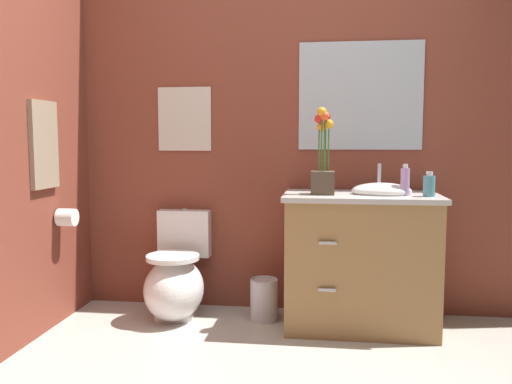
% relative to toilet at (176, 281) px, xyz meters
% --- Properties ---
extents(wall_back, '(4.34, 0.05, 2.50)m').
position_rel_toilet_xyz_m(wall_back, '(0.88, 0.30, 1.01)').
color(wall_back, brown).
rests_on(wall_back, ground_plane).
extents(toilet, '(0.38, 0.59, 0.69)m').
position_rel_toilet_xyz_m(toilet, '(0.00, 0.00, 0.00)').
color(toilet, white).
rests_on(toilet, ground_plane).
extents(vanity_cabinet, '(0.94, 0.56, 1.02)m').
position_rel_toilet_xyz_m(vanity_cabinet, '(1.19, -0.03, 0.19)').
color(vanity_cabinet, '#9E7242').
rests_on(vanity_cabinet, ground_plane).
extents(flower_vase, '(0.14, 0.14, 0.52)m').
position_rel_toilet_xyz_m(flower_vase, '(0.95, -0.08, 0.77)').
color(flower_vase, '#4C3D2D').
rests_on(flower_vase, vanity_cabinet).
extents(soap_bottle, '(0.05, 0.05, 0.19)m').
position_rel_toilet_xyz_m(soap_bottle, '(1.43, -0.09, 0.68)').
color(soap_bottle, '#B28CBF').
rests_on(soap_bottle, vanity_cabinet).
extents(lotion_bottle, '(0.07, 0.07, 0.14)m').
position_rel_toilet_xyz_m(lotion_bottle, '(1.56, -0.13, 0.66)').
color(lotion_bottle, teal).
rests_on(lotion_bottle, vanity_cabinet).
extents(trash_bin, '(0.18, 0.18, 0.27)m').
position_rel_toilet_xyz_m(trash_bin, '(0.58, 0.02, -0.11)').
color(trash_bin, '#B7B7BC').
rests_on(trash_bin, ground_plane).
extents(wall_poster, '(0.37, 0.01, 0.43)m').
position_rel_toilet_xyz_m(wall_poster, '(0.00, 0.27, 1.06)').
color(wall_poster, beige).
extents(wall_mirror, '(0.80, 0.01, 0.70)m').
position_rel_toilet_xyz_m(wall_mirror, '(1.18, 0.27, 1.21)').
color(wall_mirror, '#B2BCC6').
extents(hanging_towel, '(0.03, 0.28, 0.52)m').
position_rel_toilet_xyz_m(hanging_towel, '(-0.70, -0.34, 0.89)').
color(hanging_towel, gray).
extents(toilet_paper_roll, '(0.11, 0.11, 0.11)m').
position_rel_toilet_xyz_m(toilet_paper_roll, '(-0.64, -0.20, 0.44)').
color(toilet_paper_roll, white).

